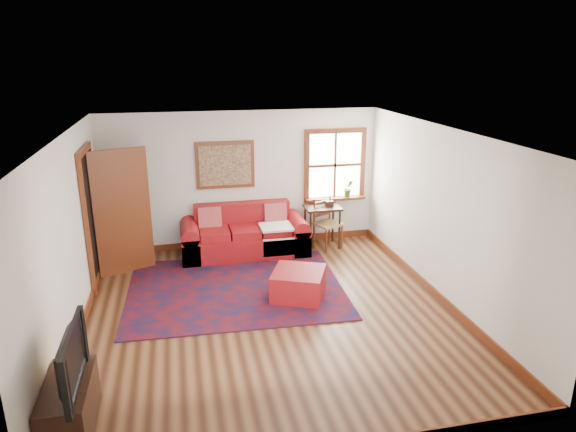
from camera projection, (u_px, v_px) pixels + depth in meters
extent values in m
plane|color=#3A1D0F|center=(270.00, 313.00, 7.14)|extent=(5.50, 5.50, 0.00)
cube|color=silver|center=(242.00, 180.00, 9.32)|extent=(5.00, 0.04, 2.50)
cube|color=silver|center=(329.00, 335.00, 4.20)|extent=(5.00, 0.04, 2.50)
cube|color=silver|center=(68.00, 242.00, 6.25)|extent=(0.04, 5.50, 2.50)
cube|color=silver|center=(442.00, 216.00, 7.27)|extent=(0.04, 5.50, 2.50)
cube|color=white|center=(268.00, 133.00, 6.38)|extent=(5.00, 5.50, 0.04)
cube|color=maroon|center=(244.00, 242.00, 9.67)|extent=(5.00, 0.03, 0.12)
cube|color=maroon|center=(81.00, 329.00, 6.62)|extent=(0.03, 5.50, 0.12)
cube|color=maroon|center=(434.00, 292.00, 7.63)|extent=(0.03, 5.50, 0.12)
cube|color=white|center=(335.00, 165.00, 9.60)|extent=(1.00, 0.02, 1.20)
cube|color=maroon|center=(336.00, 131.00, 9.40)|extent=(1.18, 0.06, 0.09)
cube|color=maroon|center=(334.00, 199.00, 9.79)|extent=(1.18, 0.06, 0.09)
cube|color=maroon|center=(307.00, 167.00, 9.48)|extent=(0.09, 0.06, 1.20)
cube|color=maroon|center=(362.00, 164.00, 9.70)|extent=(0.09, 0.06, 1.20)
cube|color=maroon|center=(335.00, 165.00, 9.59)|extent=(1.00, 0.04, 0.05)
cube|color=maroon|center=(335.00, 198.00, 9.71)|extent=(1.15, 0.20, 0.04)
imported|color=#386122|center=(348.00, 188.00, 9.69)|extent=(0.18, 0.15, 0.33)
cube|color=black|center=(90.00, 220.00, 7.81)|extent=(0.02, 0.90, 2.05)
cube|color=maroon|center=(87.00, 230.00, 7.36)|extent=(0.06, 0.09, 2.05)
cube|color=maroon|center=(96.00, 211.00, 8.28)|extent=(0.06, 0.09, 2.05)
cube|color=maroon|center=(83.00, 150.00, 7.50)|extent=(0.06, 1.08, 0.09)
cube|color=maroon|center=(123.00, 213.00, 8.18)|extent=(0.86, 0.35, 2.05)
cube|color=silver|center=(122.00, 206.00, 8.15)|extent=(0.56, 0.22, 1.33)
cube|color=maroon|center=(225.00, 165.00, 9.15)|extent=(1.05, 0.04, 0.85)
cube|color=tan|center=(225.00, 165.00, 9.12)|extent=(0.92, 0.03, 0.72)
cube|color=#570C10|center=(236.00, 288.00, 7.87)|extent=(3.32, 2.70, 0.02)
cube|color=maroon|center=(245.00, 244.00, 9.18)|extent=(2.23, 0.92, 0.39)
cube|color=maroon|center=(242.00, 215.00, 9.36)|extent=(1.73, 0.25, 0.48)
cube|color=maroon|center=(190.00, 245.00, 8.97)|extent=(0.31, 0.92, 0.48)
cube|color=maroon|center=(297.00, 237.00, 9.36)|extent=(0.31, 0.92, 0.48)
cube|color=orange|center=(210.00, 218.00, 9.08)|extent=(0.41, 0.20, 0.42)
cube|color=orange|center=(275.00, 214.00, 9.32)|extent=(0.41, 0.20, 0.42)
cube|color=silver|center=(276.00, 227.00, 9.02)|extent=(0.56, 0.51, 0.04)
cube|color=maroon|center=(298.00, 284.00, 7.55)|extent=(0.96, 0.96, 0.42)
cube|color=black|center=(322.00, 208.00, 9.38)|extent=(0.65, 0.48, 0.04)
cylinder|color=black|center=(311.00, 232.00, 9.26)|extent=(0.04, 0.04, 0.73)
cylinder|color=black|center=(339.00, 230.00, 9.37)|extent=(0.04, 0.04, 0.73)
cylinder|color=black|center=(305.00, 225.00, 9.63)|extent=(0.04, 0.04, 0.73)
cylinder|color=black|center=(333.00, 223.00, 9.75)|extent=(0.04, 0.04, 0.73)
cube|color=tan|center=(328.00, 224.00, 9.40)|extent=(0.56, 0.55, 0.04)
cylinder|color=maroon|center=(326.00, 241.00, 9.23)|extent=(0.04, 0.04, 0.44)
cylinder|color=maroon|center=(342.00, 237.00, 9.44)|extent=(0.04, 0.04, 0.44)
cylinder|color=maroon|center=(314.00, 223.00, 9.43)|extent=(0.04, 0.04, 0.93)
cylinder|color=maroon|center=(329.00, 220.00, 9.64)|extent=(0.04, 0.04, 0.93)
cube|color=maroon|center=(322.00, 208.00, 9.46)|extent=(0.35, 0.18, 0.28)
cube|color=black|center=(70.00, 407.00, 4.86)|extent=(0.42, 0.93, 0.51)
imported|color=black|center=(63.00, 360.00, 4.64)|extent=(0.13, 1.00, 0.58)
cylinder|color=silver|center=(78.00, 352.00, 5.13)|extent=(0.12, 0.12, 0.18)
cylinder|color=#FFA53F|center=(78.00, 354.00, 5.14)|extent=(0.07, 0.07, 0.12)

